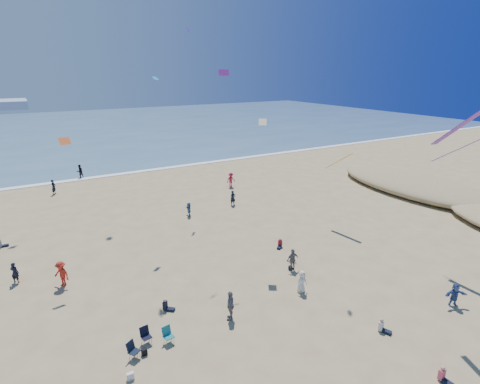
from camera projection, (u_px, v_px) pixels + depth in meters
ocean at (61, 131)px, 95.09m from camera, size 220.00×100.00×0.06m
surf_line at (99, 177)px, 54.03m from camera, size 220.00×1.20×0.08m
standing_flyers at (179, 227)px, 34.63m from camera, size 29.08×46.06×1.95m
seated_group at (229, 287)px, 25.98m from camera, size 22.09×29.02×0.84m
chair_cluster at (150, 341)px, 20.68m from camera, size 2.76×1.55×1.00m
white_tote at (130, 376)px, 18.66m from camera, size 0.35×0.20×0.40m
black_backpack at (144, 352)px, 20.29m from camera, size 0.30×0.22×0.38m
navy_bag at (290, 268)px, 28.97m from camera, size 0.28×0.18×0.34m
kites_aloft at (276, 70)px, 28.05m from camera, size 40.10×42.48×29.75m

